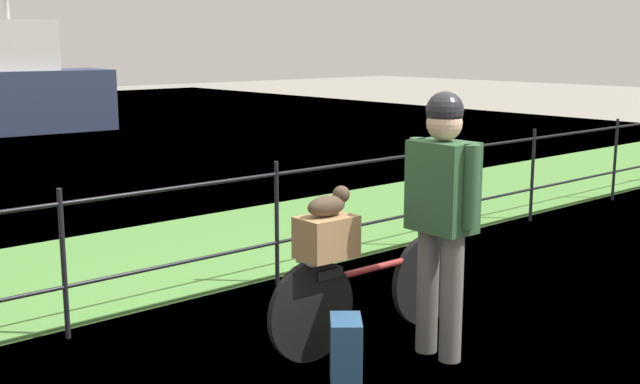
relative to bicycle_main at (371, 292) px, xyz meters
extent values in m
plane|color=gray|center=(0.30, -0.59, -0.35)|extent=(60.00, 60.00, 0.00)
cube|color=#569342|center=(0.30, 2.74, -0.33)|extent=(27.00, 2.40, 0.03)
cylinder|color=black|center=(-1.50, 1.39, 0.17)|extent=(0.04, 0.04, 1.03)
cylinder|color=black|center=(0.30, 1.39, 0.17)|extent=(0.04, 0.04, 1.03)
cylinder|color=black|center=(2.10, 1.39, 0.17)|extent=(0.04, 0.04, 1.03)
cylinder|color=black|center=(3.90, 1.39, 0.17)|extent=(0.04, 0.04, 1.03)
cylinder|color=black|center=(5.70, 1.39, 0.17)|extent=(0.04, 0.04, 1.03)
cylinder|color=black|center=(0.30, 1.39, 0.02)|extent=(18.00, 0.03, 0.03)
cylinder|color=black|center=(0.30, 1.39, 0.58)|extent=(18.00, 0.03, 0.03)
cylinder|color=black|center=(0.54, -0.02, -0.02)|extent=(0.65, 0.06, 0.65)
cylinder|color=black|center=(-0.50, 0.01, -0.02)|extent=(0.65, 0.06, 0.65)
cylinder|color=#9E2D2D|center=(0.02, 0.00, 0.16)|extent=(0.82, 0.07, 0.04)
cube|color=black|center=(-0.38, 0.01, 0.21)|extent=(0.20, 0.10, 0.06)
cube|color=slate|center=(-0.38, 0.01, 0.30)|extent=(0.36, 0.17, 0.02)
cube|color=#A87F51|center=(-0.38, 0.01, 0.44)|extent=(0.36, 0.26, 0.26)
ellipsoid|color=#4C3D2D|center=(-0.38, 0.01, 0.63)|extent=(0.28, 0.15, 0.13)
sphere|color=#4C3D2D|center=(-0.26, 0.01, 0.69)|extent=(0.11, 0.11, 0.11)
cylinder|color=slate|center=(0.16, -0.35, 0.06)|extent=(0.14, 0.14, 0.82)
cylinder|color=slate|center=(0.15, -0.55, 0.06)|extent=(0.14, 0.14, 0.82)
cube|color=#2D5633|center=(0.16, -0.45, 0.75)|extent=(0.27, 0.41, 0.56)
cylinder|color=#2D5633|center=(0.16, -0.23, 0.78)|extent=(0.10, 0.10, 0.50)
cylinder|color=#2D5633|center=(0.15, -0.67, 0.78)|extent=(0.10, 0.10, 0.50)
sphere|color=tan|center=(0.16, -0.45, 1.14)|extent=(0.22, 0.22, 0.22)
sphere|color=black|center=(0.16, -0.45, 1.22)|extent=(0.23, 0.23, 0.23)
cube|color=#28517A|center=(-0.58, -0.38, -0.15)|extent=(0.32, 0.33, 0.40)
cube|color=#2D3856|center=(2.82, 14.00, 0.33)|extent=(4.25, 2.00, 1.36)
cube|color=silver|center=(2.82, 14.00, 1.56)|extent=(1.90, 1.31, 1.09)
camera|label=1|loc=(-3.54, -3.53, 1.63)|focal=44.16mm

